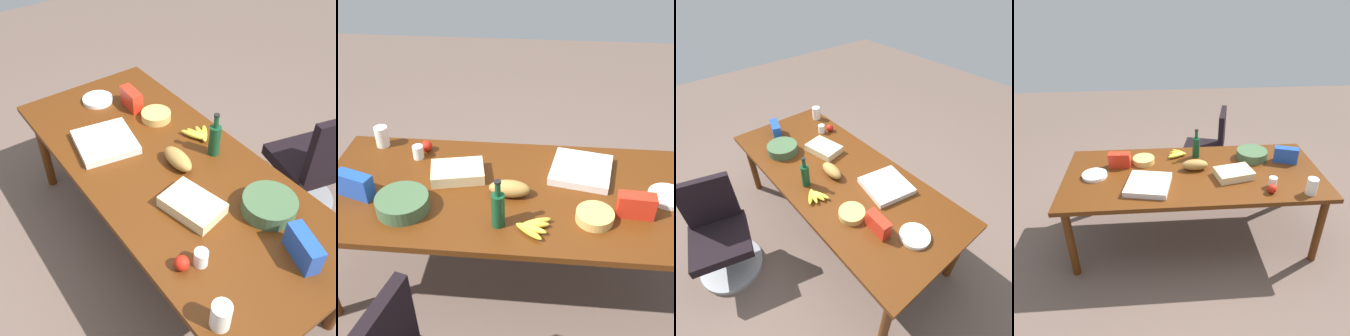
{
  "view_description": "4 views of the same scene",
  "coord_description": "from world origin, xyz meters",
  "views": [
    {
      "loc": [
        -1.48,
        1.07,
        2.39
      ],
      "look_at": [
        -0.02,
        0.02,
        0.76
      ],
      "focal_mm": 43.48,
      "sensor_mm": 36.0,
      "label": 1
    },
    {
      "loc": [
        0.13,
        -1.9,
        2.27
      ],
      "look_at": [
        -0.05,
        0.09,
        0.83
      ],
      "focal_mm": 43.9,
      "sensor_mm": 36.0,
      "label": 2
    },
    {
      "loc": [
        1.46,
        -1.11,
        2.38
      ],
      "look_at": [
        0.06,
        0.03,
        0.83
      ],
      "focal_mm": 28.8,
      "sensor_mm": 36.0,
      "label": 3
    },
    {
      "loc": [
        0.31,
        2.58,
        2.31
      ],
      "look_at": [
        0.11,
        0.02,
        0.81
      ],
      "focal_mm": 35.39,
      "sensor_mm": 36.0,
      "label": 4
    }
  ],
  "objects": [
    {
      "name": "apple_red",
      "position": [
        -0.61,
        0.37,
        0.78
      ],
      "size": [
        0.09,
        0.09,
        0.08
      ],
      "primitive_type": "sphere",
      "rotation": [
        0.0,
        0.0,
        0.21
      ],
      "color": "red",
      "rests_on": "conference_table"
    },
    {
      "name": "ground_plane",
      "position": [
        0.0,
        0.0,
        0.0
      ],
      "size": [
        10.0,
        10.0,
        0.0
      ],
      "primitive_type": "plane",
      "color": "brown"
    },
    {
      "name": "paper_plate_stack",
      "position": [
        0.89,
        0.0,
        0.76
      ],
      "size": [
        0.26,
        0.26,
        0.03
      ],
      "primitive_type": "cylinder",
      "rotation": [
        0.0,
        0.0,
        -0.18
      ],
      "color": "white",
      "rests_on": "conference_table"
    },
    {
      "name": "pizza_box",
      "position": [
        0.41,
        0.21,
        0.77
      ],
      "size": [
        0.42,
        0.42,
        0.05
      ],
      "primitive_type": "cube",
      "rotation": [
        0.0,
        0.0,
        -0.19
      ],
      "color": "silver",
      "rests_on": "conference_table"
    },
    {
      "name": "chip_bag_red",
      "position": [
        0.68,
        -0.16,
        0.81
      ],
      "size": [
        0.2,
        0.09,
        0.14
      ],
      "primitive_type": "cube",
      "rotation": [
        0.0,
        0.0,
        -0.06
      ],
      "color": "red",
      "rests_on": "conference_table"
    },
    {
      "name": "salad_bowl",
      "position": [
        -0.6,
        -0.23,
        0.79
      ],
      "size": [
        0.31,
        0.31,
        0.09
      ],
      "primitive_type": "cylinder",
      "rotation": [
        0.0,
        0.0,
        0.07
      ],
      "color": "#3E5C39",
      "rests_on": "conference_table"
    },
    {
      "name": "wine_bottle",
      "position": [
        -0.06,
        -0.3,
        0.86
      ],
      "size": [
        0.08,
        0.08,
        0.29
      ],
      "color": "#114024",
      "rests_on": "conference_table"
    },
    {
      "name": "banana_bunch",
      "position": [
        0.12,
        -0.33,
        0.77
      ],
      "size": [
        0.2,
        0.19,
        0.04
      ],
      "color": "yellow",
      "rests_on": "conference_table"
    },
    {
      "name": "conference_table",
      "position": [
        0.0,
        0.0,
        0.68
      ],
      "size": [
        2.34,
        1.03,
        0.74
      ],
      "color": "#50260B",
      "rests_on": "ground"
    },
    {
      "name": "sheet_cake",
      "position": [
        -0.35,
        0.1,
        0.78
      ],
      "size": [
        0.36,
        0.28,
        0.07
      ],
      "primitive_type": "cube",
      "rotation": [
        0.0,
        0.0,
        0.21
      ],
      "color": "beige",
      "rests_on": "conference_table"
    },
    {
      "name": "office_chair",
      "position": [
        -0.3,
        -1.08,
        0.36
      ],
      "size": [
        0.59,
        0.59,
        0.93
      ],
      "color": "gray",
      "rests_on": "ground"
    },
    {
      "name": "paper_cup",
      "position": [
        -0.65,
        0.28,
        0.79
      ],
      "size": [
        0.09,
        0.09,
        0.09
      ],
      "primitive_type": "cylinder",
      "rotation": [
        0.0,
        0.0,
        0.26
      ],
      "color": "white",
      "rests_on": "conference_table"
    },
    {
      "name": "mayo_jar",
      "position": [
        -0.93,
        0.41,
        0.81
      ],
      "size": [
        0.11,
        0.11,
        0.14
      ],
      "primitive_type": "cylinder",
      "rotation": [
        0.0,
        0.0,
        -0.31
      ],
      "color": "white",
      "rests_on": "conference_table"
    },
    {
      "name": "chip_bowl",
      "position": [
        0.46,
        -0.22,
        0.77
      ],
      "size": [
        0.22,
        0.22,
        0.05
      ],
      "primitive_type": "cylinder",
      "rotation": [
        0.0,
        0.0,
        -0.08
      ],
      "color": "tan",
      "rests_on": "conference_table"
    },
    {
      "name": "bread_loaf",
      "position": [
        -0.02,
        -0.05,
        0.79
      ],
      "size": [
        0.24,
        0.12,
        0.1
      ],
      "primitive_type": "ellipsoid",
      "rotation": [
        0.0,
        0.0,
        -0.02
      ],
      "color": "#A97B3B",
      "rests_on": "conference_table"
    },
    {
      "name": "chip_bag_blue",
      "position": [
        -0.9,
        -0.13,
        0.82
      ],
      "size": [
        0.23,
        0.15,
        0.15
      ],
      "primitive_type": "cube",
      "rotation": [
        0.0,
        0.0,
        -0.32
      ],
      "color": "#1E48AC",
      "rests_on": "conference_table"
    }
  ]
}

